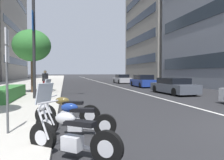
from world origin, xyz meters
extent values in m
cube|color=#B2ADA3|center=(30.00, 11.40, 0.07)|extent=(160.00, 9.91, 0.15)
cube|color=silver|center=(35.00, 0.00, 0.00)|extent=(110.00, 0.16, 0.01)
cylinder|color=black|center=(0.14, 6.63, 0.32)|extent=(0.49, 0.58, 0.65)
cylinder|color=silver|center=(0.14, 6.63, 0.32)|extent=(0.30, 0.34, 0.32)
cylinder|color=black|center=(-0.79, 5.43, 0.32)|extent=(0.49, 0.58, 0.65)
cylinder|color=silver|center=(-0.79, 5.43, 0.32)|extent=(0.30, 0.34, 0.32)
cube|color=silver|center=(-0.32, 6.03, 0.31)|extent=(0.44, 0.46, 0.28)
cube|color=black|center=(-0.43, 5.89, 0.72)|extent=(0.56, 0.64, 0.10)
ellipsoid|color=#B2B2B7|center=(-0.22, 6.17, 0.78)|extent=(0.47, 0.51, 0.24)
cylinder|color=silver|center=(0.04, 6.61, 0.63)|extent=(0.23, 0.28, 0.64)
cylinder|color=silver|center=(0.15, 6.53, 0.63)|extent=(0.23, 0.28, 0.64)
cylinder|color=silver|center=(0.04, 6.51, 1.08)|extent=(0.50, 0.39, 0.04)
sphere|color=silver|center=(0.15, 6.65, 0.96)|extent=(0.14, 0.14, 0.14)
cube|color=#B2BCC6|center=(0.10, 6.59, 1.26)|extent=(0.42, 0.36, 0.44)
cylinder|color=silver|center=(-0.38, 5.72, 0.19)|extent=(0.49, 0.60, 0.16)
cylinder|color=black|center=(1.39, 6.64, 0.30)|extent=(0.30, 0.61, 0.60)
cylinder|color=silver|center=(1.39, 6.64, 0.30)|extent=(0.22, 0.33, 0.30)
cylinder|color=black|center=(0.91, 5.14, 0.30)|extent=(0.30, 0.61, 0.60)
cylinder|color=silver|center=(0.91, 5.14, 0.30)|extent=(0.22, 0.33, 0.30)
cube|color=silver|center=(1.15, 5.89, 0.29)|extent=(0.36, 0.44, 0.28)
cube|color=black|center=(1.10, 5.72, 0.70)|extent=(0.40, 0.68, 0.10)
ellipsoid|color=navy|center=(1.20, 6.05, 0.76)|extent=(0.37, 0.51, 0.24)
cylinder|color=silver|center=(1.30, 6.58, 0.61)|extent=(0.14, 0.32, 0.64)
cylinder|color=silver|center=(1.43, 6.54, 0.61)|extent=(0.14, 0.32, 0.64)
cylinder|color=silver|center=(1.34, 6.49, 1.06)|extent=(0.58, 0.22, 0.04)
sphere|color=silver|center=(1.40, 6.66, 0.94)|extent=(0.14, 0.14, 0.14)
cylinder|color=silver|center=(1.20, 5.58, 0.18)|extent=(0.29, 0.68, 0.16)
cylinder|color=black|center=(2.56, 6.78, 0.33)|extent=(0.31, 0.67, 0.67)
cylinder|color=silver|center=(2.56, 6.78, 0.33)|extent=(0.22, 0.36, 0.33)
cylinder|color=black|center=(2.14, 5.39, 0.33)|extent=(0.31, 0.67, 0.67)
cylinder|color=silver|center=(2.14, 5.39, 0.33)|extent=(0.22, 0.36, 0.33)
cube|color=silver|center=(2.35, 6.09, 0.32)|extent=(0.36, 0.44, 0.28)
cube|color=black|center=(2.30, 5.91, 0.73)|extent=(0.40, 0.68, 0.10)
ellipsoid|color=brown|center=(2.40, 6.25, 0.79)|extent=(0.36, 0.51, 0.24)
cylinder|color=silver|center=(2.47, 6.73, 0.64)|extent=(0.13, 0.32, 0.64)
cylinder|color=silver|center=(2.61, 6.69, 0.64)|extent=(0.13, 0.32, 0.64)
cylinder|color=silver|center=(2.52, 6.63, 1.09)|extent=(0.58, 0.21, 0.04)
sphere|color=silver|center=(2.57, 6.80, 0.97)|extent=(0.14, 0.14, 0.14)
cube|color=#B2BCC6|center=(2.55, 6.72, 1.27)|extent=(0.46, 0.24, 0.44)
cylinder|color=silver|center=(2.41, 5.78, 0.20)|extent=(0.28, 0.68, 0.16)
cube|color=#4C515B|center=(10.76, -2.29, 0.48)|extent=(4.66, 2.01, 0.67)
cube|color=black|center=(10.80, -2.29, 1.04)|extent=(2.55, 1.77, 0.45)
cylinder|color=black|center=(12.24, -1.40, 0.31)|extent=(0.63, 0.25, 0.62)
cylinder|color=black|center=(12.31, -3.04, 0.31)|extent=(0.63, 0.25, 0.62)
cylinder|color=black|center=(9.21, -1.54, 0.31)|extent=(0.63, 0.25, 0.62)
cylinder|color=black|center=(9.29, -3.18, 0.31)|extent=(0.63, 0.25, 0.62)
cube|color=navy|center=(18.94, -2.84, 0.53)|extent=(4.62, 1.87, 0.75)
cube|color=black|center=(18.79, -2.83, 1.17)|extent=(2.46, 1.69, 0.54)
cylinder|color=black|center=(20.47, -2.03, 0.31)|extent=(0.62, 0.23, 0.62)
cylinder|color=black|center=(20.45, -3.68, 0.31)|extent=(0.62, 0.23, 0.62)
cylinder|color=black|center=(17.43, -1.99, 0.31)|extent=(0.62, 0.23, 0.62)
cylinder|color=black|center=(17.41, -3.64, 0.31)|extent=(0.62, 0.23, 0.62)
cube|color=#B7B7BC|center=(27.94, -2.73, 0.52)|extent=(4.33, 1.95, 0.75)
cube|color=black|center=(27.73, -2.73, 1.15)|extent=(2.23, 1.75, 0.51)
cylinder|color=black|center=(29.33, -1.85, 0.31)|extent=(0.62, 0.23, 0.62)
cylinder|color=black|center=(29.37, -3.54, 0.31)|extent=(0.62, 0.23, 0.62)
cylinder|color=black|center=(26.50, -1.92, 0.31)|extent=(0.62, 0.23, 0.62)
cylinder|color=black|center=(26.54, -3.60, 0.31)|extent=(0.62, 0.23, 0.62)
cylinder|color=#47494C|center=(1.27, 7.60, 1.50)|extent=(0.06, 0.06, 2.71)
cube|color=silver|center=(1.27, 7.58, 2.61)|extent=(0.32, 0.02, 0.40)
cube|color=silver|center=(1.27, 7.58, 2.16)|extent=(0.32, 0.02, 0.40)
cylinder|color=#232326|center=(8.84, 7.95, 4.63)|extent=(0.18, 0.18, 8.96)
cube|color=#194C99|center=(8.49, 7.95, 4.70)|extent=(0.56, 0.03, 1.10)
cube|color=#194C99|center=(9.19, 7.95, 4.70)|extent=(0.56, 0.03, 1.10)
cube|color=#337033|center=(8.86, 9.43, 0.51)|extent=(5.11, 1.10, 0.72)
cylinder|color=#473323|center=(12.96, 8.65, 1.44)|extent=(0.22, 0.22, 2.58)
ellipsoid|color=#2D6B2D|center=(12.96, 8.65, 3.81)|extent=(2.90, 2.90, 2.46)
cube|color=maroon|center=(12.97, 7.68, 0.59)|extent=(0.39, 0.40, 0.88)
cube|color=#2D2D33|center=(12.97, 7.68, 1.33)|extent=(0.46, 0.47, 0.61)
sphere|color=tan|center=(12.97, 7.68, 1.75)|extent=(0.24, 0.24, 0.24)
cube|color=#2D3842|center=(14.64, -8.40, 2.90)|extent=(19.59, 0.08, 1.50)
cube|color=#2D3842|center=(14.64, -8.40, 8.11)|extent=(19.59, 0.08, 1.50)
cube|color=#232D3D|center=(36.15, -8.40, 4.24)|extent=(16.60, 0.08, 1.50)
cube|color=#232D3D|center=(36.15, -8.40, 8.38)|extent=(16.60, 0.08, 1.50)
cube|color=#232D3D|center=(36.15, -8.40, 12.52)|extent=(16.60, 0.08, 1.50)
cube|color=#2D3842|center=(51.30, 17.31, 4.33)|extent=(24.99, 0.08, 1.50)
cube|color=#2D3842|center=(51.30, 17.31, 12.08)|extent=(24.99, 0.08, 1.50)
camera|label=1|loc=(-4.52, 6.17, 1.70)|focal=33.84mm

